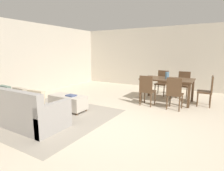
# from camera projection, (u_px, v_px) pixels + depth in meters

# --- Properties ---
(ground_plane) EXTENTS (10.80, 10.80, 0.00)m
(ground_plane) POSITION_uv_depth(u_px,v_px,m) (120.00, 128.00, 3.94)
(ground_plane) COLOR beige
(wall_back) EXTENTS (9.00, 0.12, 2.70)m
(wall_back) POSITION_uv_depth(u_px,v_px,m) (174.00, 58.00, 7.94)
(wall_back) COLOR #BCB2A0
(wall_back) RESTS_ON ground_plane
(wall_left) EXTENTS (0.12, 11.00, 2.70)m
(wall_left) POSITION_uv_depth(u_px,v_px,m) (13.00, 59.00, 6.36)
(wall_left) COLOR #BCB2A0
(wall_left) RESTS_ON ground_plane
(area_rug) EXTENTS (3.00, 2.80, 0.01)m
(area_rug) POSITION_uv_depth(u_px,v_px,m) (49.00, 116.00, 4.67)
(area_rug) COLOR gray
(area_rug) RESTS_ON ground_plane
(couch) EXTENTS (2.11, 0.86, 0.86)m
(couch) POSITION_uv_depth(u_px,v_px,m) (22.00, 111.00, 4.12)
(couch) COLOR gray
(couch) RESTS_ON ground_plane
(ottoman_table) EXTENTS (1.05, 0.48, 0.43)m
(ottoman_table) POSITION_uv_depth(u_px,v_px,m) (68.00, 102.00, 5.08)
(ottoman_table) COLOR #B7AD9E
(ottoman_table) RESTS_ON ground_plane
(dining_table) EXTENTS (1.60, 0.96, 0.76)m
(dining_table) POSITION_uv_depth(u_px,v_px,m) (167.00, 81.00, 5.95)
(dining_table) COLOR #513823
(dining_table) RESTS_ON ground_plane
(dining_chair_near_left) EXTENTS (0.42, 0.42, 0.92)m
(dining_chair_near_left) POSITION_uv_depth(u_px,v_px,m) (147.00, 89.00, 5.48)
(dining_chair_near_left) COLOR #513823
(dining_chair_near_left) RESTS_ON ground_plane
(dining_chair_near_right) EXTENTS (0.41, 0.41, 0.92)m
(dining_chair_near_right) POSITION_uv_depth(u_px,v_px,m) (174.00, 92.00, 5.08)
(dining_chair_near_right) COLOR #513823
(dining_chair_near_right) RESTS_ON ground_plane
(dining_chair_far_left) EXTENTS (0.42, 0.42, 0.92)m
(dining_chair_far_left) POSITION_uv_depth(u_px,v_px,m) (162.00, 81.00, 6.88)
(dining_chair_far_left) COLOR #513823
(dining_chair_far_left) RESTS_ON ground_plane
(dining_chair_far_right) EXTENTS (0.41, 0.41, 0.92)m
(dining_chair_far_right) POSITION_uv_depth(u_px,v_px,m) (183.00, 83.00, 6.51)
(dining_chair_far_right) COLOR #513823
(dining_chair_far_right) RESTS_ON ground_plane
(dining_chair_head_east) EXTENTS (0.42, 0.42, 0.92)m
(dining_chair_head_east) POSITION_uv_depth(u_px,v_px,m) (208.00, 89.00, 5.42)
(dining_chair_head_east) COLOR #513823
(dining_chair_head_east) RESTS_ON ground_plane
(vase_centerpiece) EXTENTS (0.12, 0.12, 0.21)m
(vase_centerpiece) POSITION_uv_depth(u_px,v_px,m) (167.00, 75.00, 5.90)
(vase_centerpiece) COLOR slate
(vase_centerpiece) RESTS_ON dining_table
(book_on_ottoman) EXTENTS (0.27, 0.22, 0.03)m
(book_on_ottoman) POSITION_uv_depth(u_px,v_px,m) (71.00, 96.00, 4.97)
(book_on_ottoman) COLOR #3F4C72
(book_on_ottoman) RESTS_ON ottoman_table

